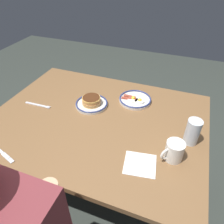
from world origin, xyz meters
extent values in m
plane|color=#303630|center=(0.00, 0.00, 0.00)|extent=(6.00, 6.00, 0.00)
cube|color=brown|center=(0.00, 0.00, 0.73)|extent=(1.28, 0.97, 0.03)
cylinder|color=brown|center=(-0.53, -0.38, 0.36)|extent=(0.07, 0.07, 0.71)
cylinder|color=brown|center=(0.53, -0.38, 0.36)|extent=(0.07, 0.07, 0.71)
cylinder|color=brown|center=(0.53, 0.38, 0.36)|extent=(0.07, 0.07, 0.71)
cylinder|color=silver|center=(-0.17, -0.25, 0.75)|extent=(0.22, 0.22, 0.01)
torus|color=navy|center=(-0.17, -0.25, 0.76)|extent=(0.21, 0.21, 0.01)
cylinder|color=white|center=(-0.20, -0.24, 0.76)|extent=(0.06, 0.06, 0.01)
sphere|color=yellow|center=(-0.20, -0.24, 0.77)|extent=(0.02, 0.02, 0.02)
cylinder|color=white|center=(-0.15, -0.24, 0.76)|extent=(0.07, 0.07, 0.01)
sphere|color=yellow|center=(-0.15, -0.25, 0.77)|extent=(0.03, 0.03, 0.03)
cube|color=#984231|center=(-0.12, -0.27, 0.76)|extent=(0.09, 0.03, 0.01)
cube|color=#A03D2B|center=(-0.12, -0.24, 0.76)|extent=(0.10, 0.04, 0.01)
cylinder|color=silver|center=(0.09, -0.10, 0.75)|extent=(0.21, 0.21, 0.01)
torus|color=navy|center=(0.09, -0.10, 0.76)|extent=(0.21, 0.21, 0.01)
cylinder|color=tan|center=(0.09, -0.10, 0.76)|extent=(0.12, 0.12, 0.01)
cylinder|color=tan|center=(0.09, -0.10, 0.78)|extent=(0.12, 0.12, 0.01)
cylinder|color=tan|center=(0.09, -0.10, 0.79)|extent=(0.12, 0.12, 0.01)
cylinder|color=gold|center=(0.09, -0.10, 0.80)|extent=(0.12, 0.12, 0.01)
cylinder|color=#4C2814|center=(0.09, -0.10, 0.81)|extent=(0.11, 0.11, 0.00)
cylinder|color=white|center=(-0.47, 0.15, 0.80)|extent=(0.09, 0.09, 0.10)
torus|color=white|center=(-0.44, 0.19, 0.80)|extent=(0.06, 0.06, 0.07)
cylinder|color=brown|center=(-0.47, 0.15, 0.83)|extent=(0.08, 0.08, 0.01)
cylinder|color=silver|center=(-0.54, 0.01, 0.82)|extent=(0.07, 0.07, 0.14)
cylinder|color=black|center=(-0.54, 0.01, 0.79)|extent=(0.07, 0.07, 0.10)
cube|color=white|center=(-0.33, 0.25, 0.75)|extent=(0.17, 0.16, 0.00)
cube|color=silver|center=(0.42, 0.02, 0.75)|extent=(0.18, 0.02, 0.01)
cube|color=silver|center=(0.34, 0.03, 0.75)|extent=(0.03, 0.00, 0.00)
cube|color=silver|center=(0.34, 0.02, 0.75)|extent=(0.03, 0.00, 0.00)
cube|color=silver|center=(0.34, 0.02, 0.75)|extent=(0.03, 0.00, 0.00)
cube|color=silver|center=(0.34, 0.01, 0.75)|extent=(0.03, 0.00, 0.00)
cube|color=silver|center=(0.29, 0.44, 0.75)|extent=(0.09, 0.05, 0.00)
cylinder|color=tan|center=(-0.08, 0.58, 0.78)|extent=(0.08, 0.08, 0.26)
camera|label=1|loc=(-0.43, 0.89, 1.56)|focal=33.66mm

